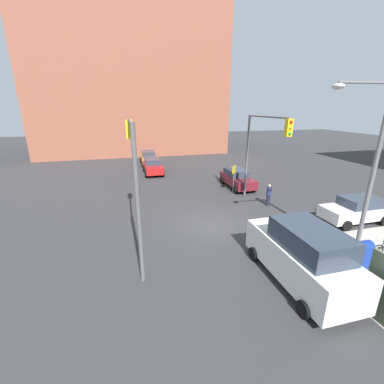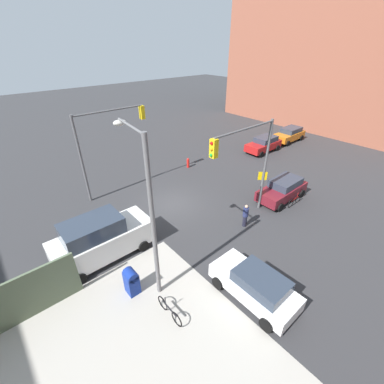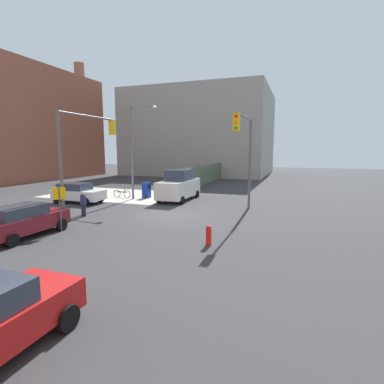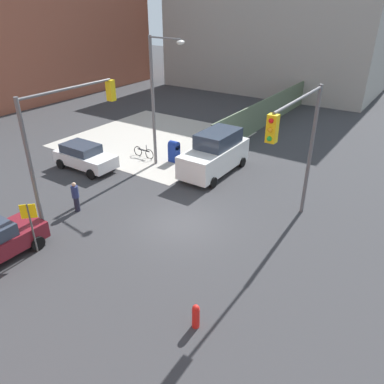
{
  "view_description": "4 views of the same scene",
  "coord_description": "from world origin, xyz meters",
  "px_view_note": "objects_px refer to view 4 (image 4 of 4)",
  "views": [
    {
      "loc": [
        13.88,
        -4.82,
        6.98
      ],
      "look_at": [
        -0.36,
        -1.09,
        2.1
      ],
      "focal_mm": 24.0,
      "sensor_mm": 36.0,
      "label": 1
    },
    {
      "loc": [
        9.43,
        13.19,
        10.64
      ],
      "look_at": [
        -0.93,
        1.13,
        1.18
      ],
      "focal_mm": 24.0,
      "sensor_mm": 36.0,
      "label": 2
    },
    {
      "loc": [
        -17.64,
        -7.93,
        4.31
      ],
      "look_at": [
        0.9,
        -1.28,
        1.53
      ],
      "focal_mm": 28.0,
      "sensor_mm": 36.0,
      "label": 3
    },
    {
      "loc": [
        -12.64,
        -9.22,
        9.88
      ],
      "look_at": [
        0.4,
        -0.39,
        1.69
      ],
      "focal_mm": 35.0,
      "sensor_mm": 36.0,
      "label": 4
    }
  ],
  "objects_px": {
    "sedan_white": "(84,156)",
    "bicycle_leaning_on_fence": "(144,152)",
    "fire_hydrant": "(196,316)",
    "street_lamp_corner": "(157,94)",
    "pedestrian_crossing": "(76,196)",
    "mailbox_blue": "(174,151)",
    "traffic_signal_nw_corner": "(66,130)",
    "van_white_delivery": "(215,153)",
    "traffic_signal_se_corner": "(299,138)"
  },
  "relations": [
    {
      "from": "sedan_white",
      "to": "bicycle_leaning_on_fence",
      "type": "relative_size",
      "value": 2.39
    },
    {
      "from": "fire_hydrant",
      "to": "street_lamp_corner",
      "type": "bearing_deg",
      "value": 43.49
    },
    {
      "from": "pedestrian_crossing",
      "to": "sedan_white",
      "type": "bearing_deg",
      "value": -11.04
    },
    {
      "from": "sedan_white",
      "to": "mailbox_blue",
      "type": "bearing_deg",
      "value": -43.76
    },
    {
      "from": "street_lamp_corner",
      "to": "pedestrian_crossing",
      "type": "distance_m",
      "value": 8.13
    },
    {
      "from": "fire_hydrant",
      "to": "pedestrian_crossing",
      "type": "distance_m",
      "value": 9.87
    },
    {
      "from": "fire_hydrant",
      "to": "sedan_white",
      "type": "bearing_deg",
      "value": 62.18
    },
    {
      "from": "traffic_signal_nw_corner",
      "to": "pedestrian_crossing",
      "type": "height_order",
      "value": "traffic_signal_nw_corner"
    },
    {
      "from": "van_white_delivery",
      "to": "bicycle_leaning_on_fence",
      "type": "bearing_deg",
      "value": 96.47
    },
    {
      "from": "bicycle_leaning_on_fence",
      "to": "fire_hydrant",
      "type": "bearing_deg",
      "value": -132.93
    },
    {
      "from": "traffic_signal_se_corner",
      "to": "van_white_delivery",
      "type": "xyz_separation_m",
      "value": [
        3.83,
        6.3,
        -3.35
      ]
    },
    {
      "from": "traffic_signal_nw_corner",
      "to": "pedestrian_crossing",
      "type": "relative_size",
      "value": 3.97
    },
    {
      "from": "street_lamp_corner",
      "to": "mailbox_blue",
      "type": "height_order",
      "value": "street_lamp_corner"
    },
    {
      "from": "van_white_delivery",
      "to": "bicycle_leaning_on_fence",
      "type": "xyz_separation_m",
      "value": [
        -0.61,
        5.4,
        -0.93
      ]
    },
    {
      "from": "fire_hydrant",
      "to": "van_white_delivery",
      "type": "relative_size",
      "value": 0.17
    },
    {
      "from": "traffic_signal_se_corner",
      "to": "pedestrian_crossing",
      "type": "bearing_deg",
      "value": 114.3
    },
    {
      "from": "mailbox_blue",
      "to": "pedestrian_crossing",
      "type": "bearing_deg",
      "value": 178.6
    },
    {
      "from": "sedan_white",
      "to": "van_white_delivery",
      "type": "xyz_separation_m",
      "value": [
        4.23,
        -7.24,
        0.44
      ]
    },
    {
      "from": "traffic_signal_se_corner",
      "to": "van_white_delivery",
      "type": "height_order",
      "value": "traffic_signal_se_corner"
    },
    {
      "from": "sedan_white",
      "to": "van_white_delivery",
      "type": "bearing_deg",
      "value": -59.71
    },
    {
      "from": "pedestrian_crossing",
      "to": "bicycle_leaning_on_fence",
      "type": "height_order",
      "value": "pedestrian_crossing"
    },
    {
      "from": "street_lamp_corner",
      "to": "bicycle_leaning_on_fence",
      "type": "distance_m",
      "value": 4.72
    },
    {
      "from": "van_white_delivery",
      "to": "pedestrian_crossing",
      "type": "distance_m",
      "value": 8.9
    },
    {
      "from": "mailbox_blue",
      "to": "sedan_white",
      "type": "bearing_deg",
      "value": 136.24
    },
    {
      "from": "sedan_white",
      "to": "street_lamp_corner",
      "type": "bearing_deg",
      "value": -48.65
    },
    {
      "from": "traffic_signal_se_corner",
      "to": "sedan_white",
      "type": "distance_m",
      "value": 14.06
    },
    {
      "from": "traffic_signal_nw_corner",
      "to": "sedan_white",
      "type": "bearing_deg",
      "value": 45.55
    },
    {
      "from": "mailbox_blue",
      "to": "van_white_delivery",
      "type": "height_order",
      "value": "van_white_delivery"
    },
    {
      "from": "traffic_signal_se_corner",
      "to": "sedan_white",
      "type": "relative_size",
      "value": 1.55
    },
    {
      "from": "traffic_signal_se_corner",
      "to": "street_lamp_corner",
      "type": "xyz_separation_m",
      "value": [
        2.78,
        9.93,
        0.07
      ]
    },
    {
      "from": "sedan_white",
      "to": "bicycle_leaning_on_fence",
      "type": "bearing_deg",
      "value": -26.97
    },
    {
      "from": "street_lamp_corner",
      "to": "fire_hydrant",
      "type": "bearing_deg",
      "value": -136.51
    },
    {
      "from": "traffic_signal_se_corner",
      "to": "bicycle_leaning_on_fence",
      "type": "relative_size",
      "value": 3.71
    },
    {
      "from": "street_lamp_corner",
      "to": "van_white_delivery",
      "type": "distance_m",
      "value": 5.1
    },
    {
      "from": "mailbox_blue",
      "to": "street_lamp_corner",
      "type": "bearing_deg",
      "value": 157.46
    },
    {
      "from": "traffic_signal_nw_corner",
      "to": "van_white_delivery",
      "type": "relative_size",
      "value": 1.2
    },
    {
      "from": "traffic_signal_nw_corner",
      "to": "mailbox_blue",
      "type": "distance_m",
      "value": 9.5
    },
    {
      "from": "mailbox_blue",
      "to": "fire_hydrant",
      "type": "relative_size",
      "value": 1.52
    },
    {
      "from": "traffic_signal_nw_corner",
      "to": "van_white_delivery",
      "type": "bearing_deg",
      "value": -17.29
    },
    {
      "from": "mailbox_blue",
      "to": "fire_hydrant",
      "type": "xyz_separation_m",
      "value": [
        -11.2,
        -9.2,
        -0.28
      ]
    },
    {
      "from": "traffic_signal_nw_corner",
      "to": "fire_hydrant",
      "type": "xyz_separation_m",
      "value": [
        -2.54,
        -8.7,
        -4.14
      ]
    },
    {
      "from": "fire_hydrant",
      "to": "bicycle_leaning_on_fence",
      "type": "distance_m",
      "value": 15.56
    },
    {
      "from": "traffic_signal_se_corner",
      "to": "bicycle_leaning_on_fence",
      "type": "xyz_separation_m",
      "value": [
        3.22,
        11.7,
        -4.29
      ]
    },
    {
      "from": "sedan_white",
      "to": "van_white_delivery",
      "type": "distance_m",
      "value": 8.39
    },
    {
      "from": "pedestrian_crossing",
      "to": "street_lamp_corner",
      "type": "bearing_deg",
      "value": -53.08
    },
    {
      "from": "mailbox_blue",
      "to": "van_white_delivery",
      "type": "xyz_separation_m",
      "value": [
        0.01,
        -3.2,
        0.52
      ]
    },
    {
      "from": "traffic_signal_nw_corner",
      "to": "street_lamp_corner",
      "type": "height_order",
      "value": "street_lamp_corner"
    },
    {
      "from": "traffic_signal_nw_corner",
      "to": "pedestrian_crossing",
      "type": "xyz_separation_m",
      "value": [
        0.46,
        0.7,
        -3.78
      ]
    },
    {
      "from": "traffic_signal_nw_corner",
      "to": "fire_hydrant",
      "type": "bearing_deg",
      "value": -106.25
    },
    {
      "from": "traffic_signal_se_corner",
      "to": "mailbox_blue",
      "type": "distance_m",
      "value": 10.95
    }
  ]
}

